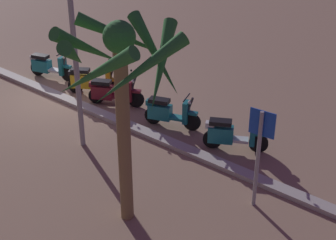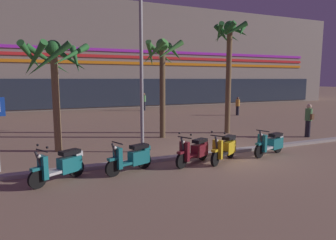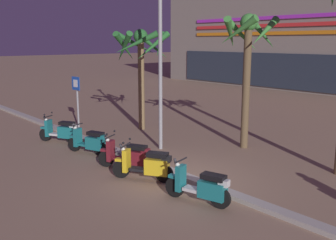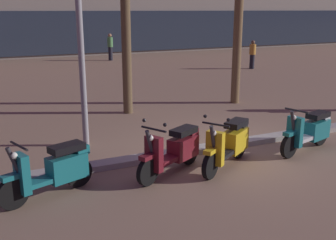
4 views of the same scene
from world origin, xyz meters
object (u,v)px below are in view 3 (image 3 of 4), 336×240
Objects in this scene: scooter_maroon_second_in_line at (128,156)px; palm_tree_near_sign at (247,47)px; scooter_yellow_lead_nearest at (147,165)px; palm_tree_by_mall_entrance at (141,52)px; scooter_teal_tail_end at (90,142)px; scooter_teal_mid_centre at (202,187)px; street_lamp at (160,28)px; scooter_teal_mid_front at (61,131)px; crossing_sign at (77,96)px.

palm_tree_near_sign is (0.73, 4.81, 3.30)m from scooter_maroon_second_in_line.
palm_tree_by_mall_entrance is at bearing 144.19° from scooter_yellow_lead_nearest.
scooter_yellow_lead_nearest is 0.36× the size of palm_tree_by_mall_entrance.
scooter_teal_tail_end is 0.37× the size of palm_tree_by_mall_entrance.
scooter_teal_mid_centre is at bearing -27.22° from palm_tree_by_mall_entrance.
scooter_teal_mid_centre is 6.51m from street_lamp.
scooter_teal_mid_front is 5.68m from street_lamp.
street_lamp reaches higher than scooter_teal_tail_end.
scooter_teal_mid_front is at bearing 179.70° from scooter_teal_mid_centre.
palm_tree_near_sign is at bearing 81.37° from scooter_maroon_second_in_line.
scooter_yellow_lead_nearest is 0.92× the size of scooter_teal_mid_centre.
street_lamp is (3.14, -1.50, 0.95)m from palm_tree_by_mall_entrance.
street_lamp is (-1.19, 2.31, 3.99)m from scooter_maroon_second_in_line.
scooter_teal_mid_centre is 0.40× the size of palm_tree_by_mall_entrance.
street_lamp is at bearing 64.59° from scooter_teal_tail_end.
street_lamp reaches higher than scooter_maroon_second_in_line.
crossing_sign is 5.91m from street_lamp.
scooter_teal_mid_centre is (3.33, -0.14, -0.00)m from scooter_maroon_second_in_line.
crossing_sign reaches higher than scooter_maroon_second_in_line.
palm_tree_near_sign is 3.23m from street_lamp.
scooter_teal_mid_centre is at bearing -28.39° from street_lamp.
street_lamp reaches higher than crossing_sign.
scooter_teal_tail_end is 4.42m from crossing_sign.
scooter_teal_tail_end is 4.76m from street_lamp.
street_lamp is at bearing -25.51° from palm_tree_by_mall_entrance.
scooter_teal_mid_front is at bearing -92.01° from palm_tree_by_mall_entrance.
palm_tree_near_sign is (7.00, 3.20, 2.24)m from crossing_sign.
crossing_sign reaches higher than scooter_teal_tail_end.
palm_tree_by_mall_entrance is (-5.49, 3.96, 3.03)m from scooter_yellow_lead_nearest.
scooter_maroon_second_in_line is 5.88m from palm_tree_near_sign.
scooter_maroon_second_in_line is 0.34× the size of palm_tree_near_sign.
scooter_yellow_lead_nearest is 5.97m from palm_tree_near_sign.
scooter_teal_tail_end is at bearing -178.80° from scooter_maroon_second_in_line.
palm_tree_by_mall_entrance is (0.14, 3.90, 3.03)m from scooter_teal_mid_front.
scooter_teal_mid_centre is 0.24× the size of street_lamp.
palm_tree_near_sign reaches higher than scooter_teal_tail_end.
palm_tree_by_mall_entrance reaches higher than scooter_yellow_lead_nearest.
scooter_teal_tail_end is (2.16, 0.05, -0.01)m from scooter_teal_mid_front.
street_lamp is at bearing 133.68° from scooter_yellow_lead_nearest.
crossing_sign is at bearing 157.30° from scooter_teal_tail_end.
scooter_teal_tail_end and scooter_teal_mid_centre have the same top height.
palm_tree_near_sign reaches higher than scooter_maroon_second_in_line.
street_lamp is (-4.52, 2.44, 3.99)m from scooter_teal_mid_centre.
street_lamp is (5.08, 0.70, 2.93)m from crossing_sign.
scooter_yellow_lead_nearest reaches higher than scooter_teal_tail_end.
crossing_sign is (-6.27, 1.61, 1.06)m from scooter_maroon_second_in_line.
scooter_maroon_second_in_line is 1.18m from scooter_yellow_lead_nearest.
palm_tree_near_sign reaches higher than scooter_yellow_lead_nearest.
palm_tree_near_sign reaches higher than scooter_teal_mid_centre.
scooter_yellow_lead_nearest is at bearing -0.63° from scooter_teal_mid_front.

